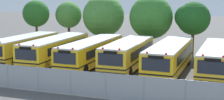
{
  "coord_description": "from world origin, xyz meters",
  "views": [
    {
      "loc": [
        8.17,
        -27.63,
        6.59
      ],
      "look_at": [
        -1.66,
        0.0,
        1.6
      ],
      "focal_mm": 51.57,
      "sensor_mm": 36.0,
      "label": 1
    }
  ],
  "objects_px": {
    "tree_1": "(69,15)",
    "tree_3": "(151,17)",
    "school_bus_4": "(170,56)",
    "school_bus_5": "(217,59)",
    "tree_0": "(36,13)",
    "school_bus_1": "(56,49)",
    "school_bus_3": "(128,54)",
    "tree_4": "(192,18)",
    "school_bus_2": "(92,51)",
    "school_bus_0": "(25,47)",
    "tree_2": "(103,15)"
  },
  "relations": [
    {
      "from": "school_bus_3",
      "to": "tree_2",
      "type": "xyz_separation_m",
      "value": [
        -6.35,
        10.02,
        2.73
      ]
    },
    {
      "from": "school_bus_3",
      "to": "school_bus_5",
      "type": "height_order",
      "value": "school_bus_3"
    },
    {
      "from": "tree_2",
      "to": "tree_3",
      "type": "relative_size",
      "value": 1.01
    },
    {
      "from": "tree_0",
      "to": "tree_1",
      "type": "bearing_deg",
      "value": 28.95
    },
    {
      "from": "school_bus_4",
      "to": "tree_4",
      "type": "relative_size",
      "value": 1.85
    },
    {
      "from": "school_bus_2",
      "to": "tree_4",
      "type": "xyz_separation_m",
      "value": [
        8.27,
        8.47,
        2.79
      ]
    },
    {
      "from": "school_bus_4",
      "to": "tree_4",
      "type": "bearing_deg",
      "value": -94.1
    },
    {
      "from": "tree_2",
      "to": "tree_3",
      "type": "xyz_separation_m",
      "value": [
        6.28,
        -0.83,
        0.02
      ]
    },
    {
      "from": "school_bus_2",
      "to": "school_bus_0",
      "type": "bearing_deg",
      "value": -0.29
    },
    {
      "from": "school_bus_1",
      "to": "tree_1",
      "type": "distance_m",
      "value": 11.08
    },
    {
      "from": "school_bus_4",
      "to": "tree_0",
      "type": "bearing_deg",
      "value": -22.53
    },
    {
      "from": "tree_3",
      "to": "tree_4",
      "type": "xyz_separation_m",
      "value": [
        4.68,
        -0.48,
        -0.0
      ]
    },
    {
      "from": "school_bus_3",
      "to": "tree_4",
      "type": "bearing_deg",
      "value": -117.67
    },
    {
      "from": "school_bus_3",
      "to": "tree_3",
      "type": "distance_m",
      "value": 9.6
    },
    {
      "from": "school_bus_4",
      "to": "tree_0",
      "type": "distance_m",
      "value": 20.65
    },
    {
      "from": "tree_3",
      "to": "school_bus_0",
      "type": "bearing_deg",
      "value": -141.84
    },
    {
      "from": "tree_2",
      "to": "tree_3",
      "type": "height_order",
      "value": "tree_2"
    },
    {
      "from": "school_bus_5",
      "to": "tree_4",
      "type": "height_order",
      "value": "tree_4"
    },
    {
      "from": "school_bus_2",
      "to": "tree_4",
      "type": "height_order",
      "value": "tree_4"
    },
    {
      "from": "school_bus_1",
      "to": "school_bus_2",
      "type": "height_order",
      "value": "school_bus_1"
    },
    {
      "from": "school_bus_4",
      "to": "tree_3",
      "type": "distance_m",
      "value": 10.27
    },
    {
      "from": "tree_1",
      "to": "tree_3",
      "type": "relative_size",
      "value": 0.88
    },
    {
      "from": "school_bus_0",
      "to": "school_bus_3",
      "type": "bearing_deg",
      "value": 178.47
    },
    {
      "from": "tree_0",
      "to": "tree_1",
      "type": "relative_size",
      "value": 1.03
    },
    {
      "from": "tree_1",
      "to": "tree_3",
      "type": "height_order",
      "value": "tree_3"
    },
    {
      "from": "tree_3",
      "to": "tree_2",
      "type": "bearing_deg",
      "value": 172.48
    },
    {
      "from": "school_bus_3",
      "to": "tree_2",
      "type": "distance_m",
      "value": 12.18
    },
    {
      "from": "school_bus_3",
      "to": "tree_1",
      "type": "distance_m",
      "value": 15.54
    },
    {
      "from": "school_bus_5",
      "to": "tree_0",
      "type": "bearing_deg",
      "value": -18.09
    },
    {
      "from": "tree_1",
      "to": "school_bus_4",
      "type": "bearing_deg",
      "value": -34.77
    },
    {
      "from": "school_bus_0",
      "to": "tree_1",
      "type": "distance_m",
      "value": 10.43
    },
    {
      "from": "school_bus_0",
      "to": "tree_2",
      "type": "xyz_separation_m",
      "value": [
        4.92,
        9.63,
        2.76
      ]
    },
    {
      "from": "school_bus_0",
      "to": "tree_1",
      "type": "xyz_separation_m",
      "value": [
        0.09,
        10.06,
        2.74
      ]
    },
    {
      "from": "school_bus_5",
      "to": "tree_1",
      "type": "xyz_separation_m",
      "value": [
        -18.81,
        10.14,
        2.74
      ]
    },
    {
      "from": "school_bus_0",
      "to": "school_bus_4",
      "type": "distance_m",
      "value": 15.04
    },
    {
      "from": "tree_4",
      "to": "school_bus_5",
      "type": "bearing_deg",
      "value": -70.25
    },
    {
      "from": "school_bus_3",
      "to": "tree_4",
      "type": "xyz_separation_m",
      "value": [
        4.62,
        8.71,
        2.75
      ]
    },
    {
      "from": "school_bus_2",
      "to": "school_bus_3",
      "type": "relative_size",
      "value": 1.15
    },
    {
      "from": "school_bus_2",
      "to": "school_bus_4",
      "type": "height_order",
      "value": "school_bus_4"
    },
    {
      "from": "tree_0",
      "to": "tree_4",
      "type": "bearing_deg",
      "value": 0.93
    },
    {
      "from": "school_bus_5",
      "to": "tree_2",
      "type": "height_order",
      "value": "tree_2"
    },
    {
      "from": "school_bus_1",
      "to": "tree_1",
      "type": "height_order",
      "value": "tree_1"
    },
    {
      "from": "tree_2",
      "to": "school_bus_3",
      "type": "bearing_deg",
      "value": -57.66
    },
    {
      "from": "tree_2",
      "to": "school_bus_1",
      "type": "bearing_deg",
      "value": -97.26
    },
    {
      "from": "school_bus_2",
      "to": "school_bus_5",
      "type": "distance_m",
      "value": 11.29
    },
    {
      "from": "tree_1",
      "to": "school_bus_0",
      "type": "bearing_deg",
      "value": -90.49
    },
    {
      "from": "tree_4",
      "to": "school_bus_1",
      "type": "bearing_deg",
      "value": -145.53
    },
    {
      "from": "school_bus_5",
      "to": "school_bus_4",
      "type": "bearing_deg",
      "value": 5.14
    },
    {
      "from": "school_bus_1",
      "to": "tree_1",
      "type": "bearing_deg",
      "value": -71.29
    },
    {
      "from": "school_bus_4",
      "to": "school_bus_5",
      "type": "relative_size",
      "value": 1.04
    }
  ]
}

